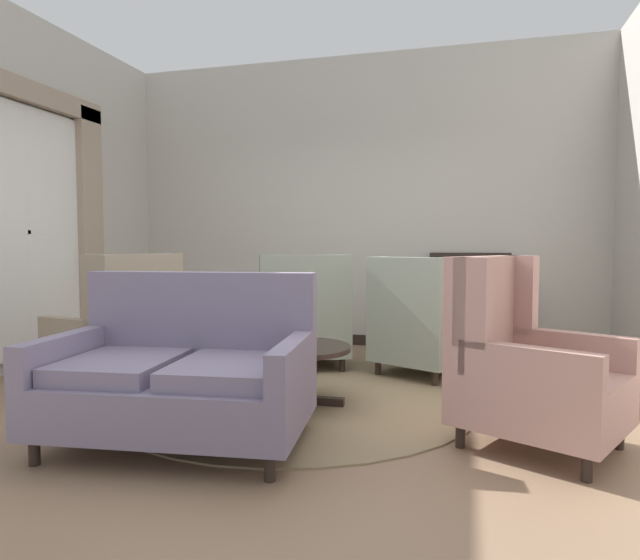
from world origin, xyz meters
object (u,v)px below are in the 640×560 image
object	(u,v)px
coffee_table	(296,357)
side_table	(499,337)
armchair_foreground_right	(303,322)
armchair_far_left	(423,326)
settee	(182,375)
armchair_beside_settee	(526,368)
porcelain_vase	(300,326)
armchair_back_corner	(122,333)
sideboard	(469,309)

from	to	relation	value
coffee_table	side_table	distance (m)	1.74
armchair_foreground_right	armchair_far_left	world-z (taller)	armchair_foreground_right
settee	side_table	xyz separation A→B (m)	(1.89, 1.86, 0.01)
armchair_foreground_right	armchair_beside_settee	world-z (taller)	armchair_beside_settee
armchair_far_left	armchair_foreground_right	bearing A→B (deg)	24.41
settee	side_table	bearing A→B (deg)	38.45
armchair_far_left	porcelain_vase	bearing A→B (deg)	81.59
armchair_back_corner	armchair_foreground_right	bearing A→B (deg)	148.87
porcelain_vase	side_table	world-z (taller)	porcelain_vase
settee	armchair_beside_settee	world-z (taller)	armchair_beside_settee
settee	armchair_far_left	size ratio (longest dim) A/B	1.40
porcelain_vase	armchair_beside_settee	distance (m)	1.59
settee	sideboard	world-z (taller)	sideboard
armchair_foreground_right	side_table	size ratio (longest dim) A/B	1.69
porcelain_vase	armchair_far_left	bearing A→B (deg)	55.33
armchair_beside_settee	armchair_back_corner	xyz separation A→B (m)	(-3.03, 0.46, 0.01)
armchair_foreground_right	armchair_far_left	bearing A→B (deg)	155.12
armchair_back_corner	sideboard	xyz separation A→B (m)	(2.72, 2.26, 0.03)
armchair_foreground_right	armchair_far_left	xyz separation A→B (m)	(1.14, -0.04, 0.01)
coffee_table	armchair_foreground_right	size ratio (longest dim) A/B	0.69
armchair_beside_settee	sideboard	distance (m)	2.74
armchair_beside_settee	side_table	world-z (taller)	armchair_beside_settee
porcelain_vase	side_table	xyz separation A→B (m)	(1.44, 0.91, -0.17)
armchair_foreground_right	armchair_beside_settee	distance (m)	2.48
settee	side_table	world-z (taller)	settee
settee	armchair_beside_settee	bearing A→B (deg)	8.06
settee	armchair_foreground_right	distance (m)	2.14
armchair_far_left	armchair_back_corner	world-z (taller)	armchair_back_corner
armchair_far_left	armchair_beside_settee	world-z (taller)	armchair_beside_settee
coffee_table	armchair_back_corner	world-z (taller)	armchair_back_corner
settee	armchair_back_corner	size ratio (longest dim) A/B	1.43
armchair_far_left	armchair_beside_settee	xyz separation A→B (m)	(0.72, -1.60, 0.01)
porcelain_vase	armchair_far_left	xyz separation A→B (m)	(0.80, 1.16, -0.14)
armchair_back_corner	settee	bearing A→B (deg)	62.08
side_table	porcelain_vase	bearing A→B (deg)	-147.59
side_table	armchair_back_corner	bearing A→B (deg)	-163.14
settee	armchair_back_corner	bearing A→B (deg)	132.09
sideboard	coffee_table	bearing A→B (deg)	-118.13
armchair_back_corner	armchair_far_left	bearing A→B (deg)	130.05
sideboard	settee	bearing A→B (deg)	-117.06
coffee_table	armchair_foreground_right	xyz separation A→B (m)	(-0.31, 1.21, 0.09)
porcelain_vase	settee	size ratio (longest dim) A/B	0.22
sideboard	side_table	bearing A→B (deg)	-80.05
armchair_back_corner	side_table	xyz separation A→B (m)	(2.96, 0.90, -0.04)
coffee_table	armchair_back_corner	xyz separation A→B (m)	(-1.49, 0.04, 0.11)
porcelain_vase	sideboard	world-z (taller)	sideboard
armchair_far_left	side_table	world-z (taller)	armchair_far_left
sideboard	armchair_foreground_right	bearing A→B (deg)	-144.84
coffee_table	settee	size ratio (longest dim) A/B	0.51
armchair_far_left	side_table	size ratio (longest dim) A/B	1.63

